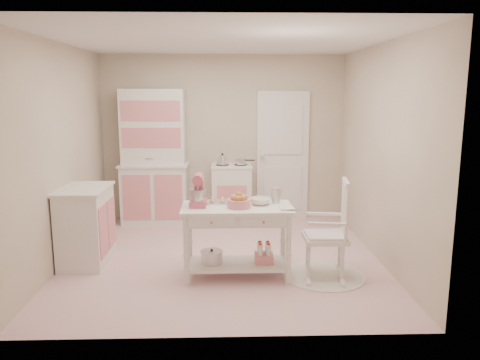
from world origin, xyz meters
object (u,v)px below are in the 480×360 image
at_px(stove, 232,194).
at_px(stand_mixer, 198,191).
at_px(bread_basket, 239,203).
at_px(rocking_chair, 325,229).
at_px(base_cabinet, 86,226).
at_px(hutch, 154,157).
at_px(work_table, 237,242).

relative_size(stove, stand_mixer, 2.71).
distance_m(stove, bread_basket, 2.27).
height_order(rocking_chair, stand_mixer, stand_mixer).
distance_m(stove, rocking_chair, 2.43).
height_order(base_cabinet, rocking_chair, rocking_chair).
distance_m(stove, stand_mixer, 2.26).
bearing_deg(rocking_chair, hutch, 142.25).
bearing_deg(base_cabinet, stand_mixer, -18.57).
distance_m(stove, work_table, 2.19).
height_order(hutch, rocking_chair, hutch).
bearing_deg(base_cabinet, work_table, -15.01).
height_order(base_cabinet, work_table, base_cabinet).
height_order(work_table, bread_basket, bread_basket).
height_order(base_cabinet, stand_mixer, stand_mixer).
xyz_separation_m(stove, bread_basket, (0.05, -2.24, 0.39)).
distance_m(hutch, work_table, 2.63).
bearing_deg(bread_basket, base_cabinet, 163.68).
relative_size(work_table, stand_mixer, 3.53).
bearing_deg(stove, rocking_chair, -65.68).
bearing_deg(base_cabinet, stove, 44.13).
distance_m(hutch, bread_basket, 2.61).
height_order(hutch, work_table, hutch).
xyz_separation_m(stove, rocking_chair, (1.00, -2.22, 0.09)).
xyz_separation_m(base_cabinet, work_table, (1.79, -0.48, -0.06)).
height_order(hutch, stand_mixer, hutch).
relative_size(base_cabinet, stand_mixer, 2.71).
bearing_deg(work_table, base_cabinet, 164.99).
relative_size(stove, rocking_chair, 0.84).
bearing_deg(stove, bread_basket, -88.71).
bearing_deg(work_table, stand_mixer, 177.27).
xyz_separation_m(hutch, stand_mixer, (0.81, -2.22, -0.07)).
bearing_deg(hutch, stove, -2.39).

